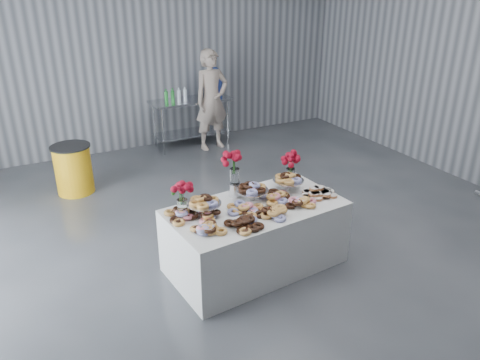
# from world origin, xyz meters

# --- Properties ---
(ground) EXTENTS (9.00, 9.00, 0.00)m
(ground) POSITION_xyz_m (0.00, 0.00, 0.00)
(ground) COLOR #36383D
(ground) RESTS_ON ground
(room_walls) EXTENTS (8.04, 9.04, 4.02)m
(room_walls) POSITION_xyz_m (-0.27, 0.07, 2.64)
(room_walls) COLOR gray
(room_walls) RESTS_ON ground
(display_table) EXTENTS (1.98, 1.16, 0.75)m
(display_table) POSITION_xyz_m (-0.17, 0.00, 0.38)
(display_table) COLOR silver
(display_table) RESTS_ON ground
(prep_table) EXTENTS (1.50, 0.60, 0.90)m
(prep_table) POSITION_xyz_m (0.74, 4.10, 0.62)
(prep_table) COLOR silver
(prep_table) RESTS_ON ground
(donut_mounds) EXTENTS (1.87, 0.95, 0.09)m
(donut_mounds) POSITION_xyz_m (-0.17, -0.05, 0.80)
(donut_mounds) COLOR gold
(donut_mounds) RESTS_ON display_table
(cake_stand_left) EXTENTS (0.36, 0.36, 0.17)m
(cake_stand_left) POSITION_xyz_m (-0.73, 0.10, 0.89)
(cake_stand_left) COLOR silver
(cake_stand_left) RESTS_ON display_table
(cake_stand_mid) EXTENTS (0.36, 0.36, 0.17)m
(cake_stand_mid) POSITION_xyz_m (-0.13, 0.15, 0.89)
(cake_stand_mid) COLOR silver
(cake_stand_mid) RESTS_ON display_table
(cake_stand_right) EXTENTS (0.36, 0.36, 0.17)m
(cake_stand_right) POSITION_xyz_m (0.36, 0.20, 0.89)
(cake_stand_right) COLOR silver
(cake_stand_right) RESTS_ON display_table
(danish_pile) EXTENTS (0.48, 0.48, 0.11)m
(danish_pile) POSITION_xyz_m (0.59, -0.08, 0.81)
(danish_pile) COLOR silver
(danish_pile) RESTS_ON display_table
(bouquet_left) EXTENTS (0.26, 0.26, 0.42)m
(bouquet_left) POSITION_xyz_m (-0.94, 0.19, 1.05)
(bouquet_left) COLOR white
(bouquet_left) RESTS_ON display_table
(bouquet_right) EXTENTS (0.26, 0.26, 0.42)m
(bouquet_right) POSITION_xyz_m (0.50, 0.36, 1.05)
(bouquet_right) COLOR white
(bouquet_right) RESTS_ON display_table
(bouquet_center) EXTENTS (0.26, 0.26, 0.57)m
(bouquet_center) POSITION_xyz_m (-0.25, 0.34, 1.13)
(bouquet_center) COLOR silver
(bouquet_center) RESTS_ON display_table
(water_jug) EXTENTS (0.28, 0.28, 0.55)m
(water_jug) POSITION_xyz_m (1.24, 4.10, 1.15)
(water_jug) COLOR blue
(water_jug) RESTS_ON prep_table
(drink_bottles) EXTENTS (0.54, 0.08, 0.27)m
(drink_bottles) POSITION_xyz_m (0.42, 4.00, 1.04)
(drink_bottles) COLOR #268C33
(drink_bottles) RESTS_ON prep_table
(person) EXTENTS (0.71, 0.51, 1.83)m
(person) POSITION_xyz_m (1.04, 3.80, 0.92)
(person) COLOR #CC8C93
(person) RESTS_ON ground
(trash_barrel) EXTENTS (0.58, 0.58, 0.74)m
(trash_barrel) POSITION_xyz_m (-1.62, 2.96, 0.37)
(trash_barrel) COLOR #EFAA14
(trash_barrel) RESTS_ON ground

